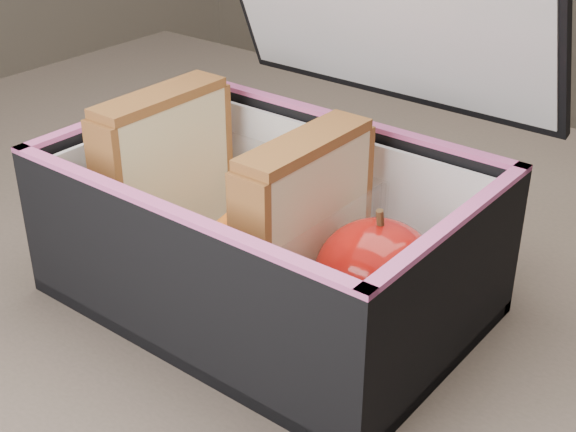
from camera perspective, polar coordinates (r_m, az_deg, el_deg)
name	(u,v)px	position (r m, az deg, el deg)	size (l,w,h in m)	color
kitchen_table	(346,396)	(0.62, 4.17, -12.64)	(1.20, 0.80, 0.75)	brown
lunch_bag	(271,221)	(0.53, -1.23, -0.37)	(0.27, 0.25, 0.27)	black
plastic_tub	(231,225)	(0.55, -4.05, -0.66)	(0.17, 0.12, 0.07)	white
sandwich_left	(165,169)	(0.58, -8.74, 3.33)	(0.03, 0.10, 0.11)	beige
sandwich_right	(304,222)	(0.50, 1.17, -0.43)	(0.03, 0.10, 0.11)	beige
carrot_sticks	(242,239)	(0.56, -3.27, -1.65)	(0.05, 0.13, 0.03)	orange
paper_napkin	(373,327)	(0.51, 6.08, -7.83)	(0.08, 0.08, 0.01)	white
red_apple	(377,276)	(0.48, 6.32, -4.28)	(0.08, 0.08, 0.08)	maroon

